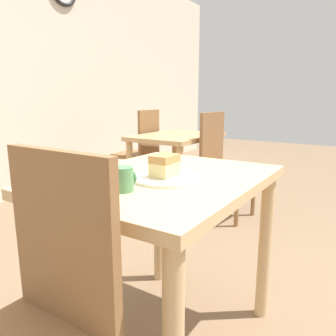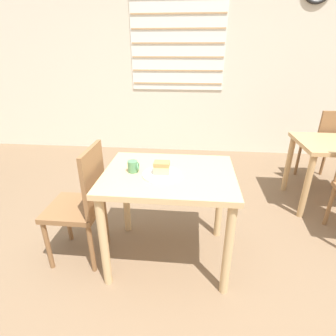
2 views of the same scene
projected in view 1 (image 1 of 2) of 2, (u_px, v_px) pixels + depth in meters
name	position (u px, v px, depth m)	size (l,w,h in m)	color
dining_table_near	(163.00, 206.00, 1.33)	(0.92, 0.72, 0.75)	tan
dining_table_far	(177.00, 147.00, 3.22)	(0.90, 0.65, 0.71)	tan
chair_near_window	(31.00, 328.00, 0.80)	(0.40, 0.40, 0.93)	brown
chair_far_corner	(222.00, 161.00, 2.92)	(0.43, 0.43, 0.93)	brown
chair_far_opposite	(141.00, 150.00, 3.57)	(0.42, 0.42, 0.93)	brown
plate	(167.00, 178.00, 1.24)	(0.27, 0.27, 0.01)	white
cake_slice	(165.00, 166.00, 1.24)	(0.11, 0.08, 0.08)	#E0C67F
coffee_mug	(123.00, 179.00, 1.09)	(0.08, 0.07, 0.08)	#4C8456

